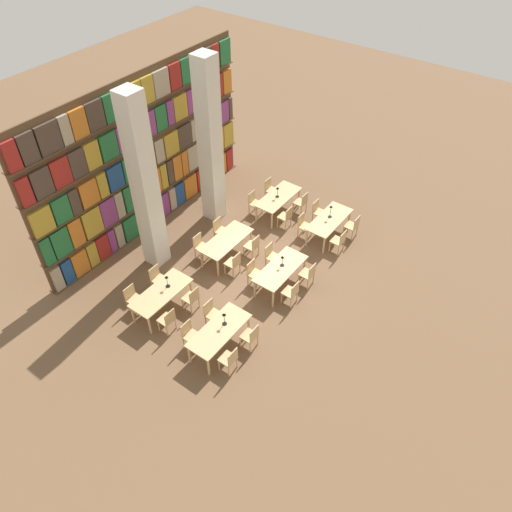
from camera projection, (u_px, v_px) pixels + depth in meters
name	position (u px, v px, depth m)	size (l,w,h in m)	color
ground_plane	(253.00, 270.00, 16.49)	(40.00, 40.00, 0.00)	brown
bookshelf_bank	(146.00, 158.00, 16.60)	(9.16, 0.35, 5.50)	brown
pillar_left	(145.00, 186.00, 14.81)	(0.62, 0.62, 6.00)	silver
pillar_center	(210.00, 144.00, 16.59)	(0.62, 0.62, 6.00)	silver
reading_table_0	(219.00, 332.00, 13.75)	(1.95, 0.85, 0.75)	tan
chair_0	(229.00, 359.00, 13.30)	(0.42, 0.40, 0.89)	tan
chair_1	(190.00, 334.00, 13.92)	(0.42, 0.40, 0.89)	tan
chair_2	(251.00, 336.00, 13.87)	(0.42, 0.40, 0.89)	tan
chair_3	(212.00, 313.00, 14.48)	(0.42, 0.40, 0.89)	tan
desk_lamp_0	(224.00, 317.00, 13.64)	(0.14, 0.14, 0.45)	black
reading_table_1	(280.00, 270.00, 15.53)	(1.95, 0.85, 0.75)	tan
chair_4	(291.00, 292.00, 15.09)	(0.42, 0.40, 0.89)	tan
chair_5	(254.00, 273.00, 15.70)	(0.42, 0.40, 0.89)	tan
chair_6	(308.00, 274.00, 15.66)	(0.42, 0.40, 0.89)	tan
chair_7	(272.00, 256.00, 16.27)	(0.42, 0.40, 0.89)	tan
desk_lamp_1	(282.00, 259.00, 15.38)	(0.14, 0.14, 0.40)	black
reading_table_2	(329.00, 221.00, 17.31)	(1.95, 0.85, 0.75)	tan
chair_8	(339.00, 241.00, 16.82)	(0.42, 0.40, 0.89)	tan
chair_9	(304.00, 225.00, 17.43)	(0.42, 0.40, 0.89)	tan
chair_10	(353.00, 226.00, 17.40)	(0.42, 0.40, 0.89)	tan
chair_11	(318.00, 211.00, 18.01)	(0.42, 0.40, 0.89)	tan
desk_lamp_2	(331.00, 209.00, 17.11)	(0.14, 0.14, 0.49)	black
reading_table_3	(161.00, 294.00, 14.78)	(1.95, 0.85, 0.75)	tan
chair_12	(168.00, 320.00, 14.30)	(0.42, 0.40, 0.89)	tan
chair_13	(133.00, 298.00, 14.91)	(0.42, 0.40, 0.89)	tan
chair_14	(192.00, 298.00, 14.91)	(0.42, 0.40, 0.89)	tan
chair_15	(158.00, 278.00, 15.53)	(0.42, 0.40, 0.89)	tan
desk_lamp_3	(167.00, 279.00, 14.70)	(0.14, 0.14, 0.44)	black
reading_table_4	(226.00, 241.00, 16.52)	(1.95, 0.85, 0.75)	tan
chair_16	(234.00, 263.00, 16.03)	(0.42, 0.40, 0.89)	tan
chair_17	(200.00, 246.00, 16.64)	(0.42, 0.40, 0.89)	tan
chair_18	(253.00, 246.00, 16.64)	(0.42, 0.40, 0.89)	tan
chair_19	(220.00, 230.00, 17.25)	(0.42, 0.40, 0.89)	tan
reading_table_5	(278.00, 198.00, 18.28)	(1.95, 0.85, 0.75)	tan
chair_20	(286.00, 216.00, 17.78)	(0.42, 0.40, 0.89)	tan
chair_21	(254.00, 202.00, 18.39)	(0.42, 0.40, 0.89)	tan
chair_22	(302.00, 202.00, 18.40)	(0.42, 0.40, 0.89)	tan
chair_23	(270.00, 189.00, 19.01)	(0.42, 0.40, 0.89)	tan
desk_lamp_4	(278.00, 190.00, 18.01)	(0.14, 0.14, 0.42)	black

